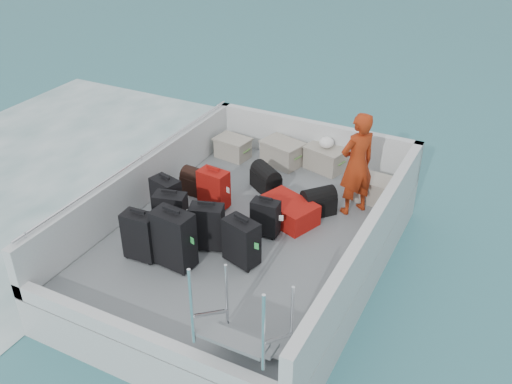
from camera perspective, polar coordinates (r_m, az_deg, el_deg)
ground at (r=8.36m, az=-0.90°, el=-7.38°), size 160.00×160.00×0.00m
wake_foam at (r=11.09m, az=-23.37°, el=0.24°), size 10.00×10.00×0.00m
ferry_hull at (r=8.18m, az=-0.91°, el=-5.72°), size 3.60×5.00×0.60m
deck at (r=8.00m, az=-0.93°, el=-3.93°), size 3.30×4.70×0.02m
deck_fittings at (r=7.41m, az=0.25°, el=-3.45°), size 3.60×5.00×0.90m
suitcase_0 at (r=7.43m, az=-11.47°, el=-4.39°), size 0.45×0.27×0.67m
suitcase_1 at (r=7.82m, az=-8.48°, el=-2.27°), size 0.48×0.35×0.64m
suitcase_2 at (r=8.24m, az=-8.96°, el=-0.60°), size 0.47×0.35×0.61m
suitcase_3 at (r=7.21m, az=-8.23°, el=-4.74°), size 0.54×0.34×0.78m
suitcase_4 at (r=7.51m, az=-4.90°, el=-3.53°), size 0.49×0.38×0.64m
suitcase_5 at (r=8.38m, az=-4.25°, el=0.26°), size 0.46×0.30×0.60m
suitcase_6 at (r=7.23m, az=-1.47°, el=-5.04°), size 0.51×0.39×0.63m
suitcase_7 at (r=7.77m, az=0.95°, el=-2.63°), size 0.39×0.24×0.53m
suitcase_8 at (r=8.13m, az=3.21°, el=-1.90°), size 0.93×0.77×0.31m
duffel_0 at (r=8.81m, az=-5.65°, el=0.76°), size 0.57×0.34×0.32m
duffel_1 at (r=8.88m, az=0.99°, el=1.17°), size 0.59×0.54×0.32m
duffel_2 at (r=8.33m, az=6.24°, el=-1.17°), size 0.54×0.56×0.32m
crate_0 at (r=9.86m, az=-2.33°, el=4.37°), size 0.59×0.44×0.33m
crate_1 at (r=9.63m, az=2.64°, el=3.84°), size 0.72×0.58×0.38m
crate_2 at (r=9.52m, az=6.95°, el=3.28°), size 0.70×0.57×0.37m
crate_3 at (r=8.77m, az=11.59°, el=0.20°), size 0.59×0.42×0.34m
yellow_bag at (r=8.88m, az=11.92°, el=0.10°), size 0.28×0.26×0.22m
white_bag at (r=9.40m, az=7.06°, el=4.77°), size 0.24×0.24×0.18m
passenger at (r=8.16m, az=10.06°, el=2.76°), size 0.63×0.68×1.55m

